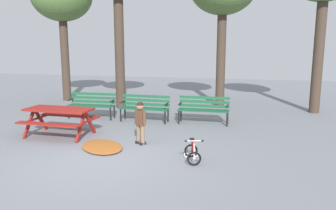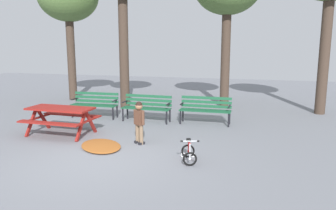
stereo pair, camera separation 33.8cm
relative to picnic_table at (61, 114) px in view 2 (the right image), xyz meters
name	(u,v)px [view 2 (the right image)]	position (x,y,z in m)	size (l,w,h in m)	color
ground	(96,159)	(1.87, -1.56, -0.59)	(36.00, 36.00, 0.00)	slate
picnic_table	(61,114)	(0.00, 0.00, 0.00)	(1.83, 1.38, 0.79)	maroon
park_bench_far_left	(95,103)	(-0.14, 2.27, -0.08)	(1.62, 0.51, 0.85)	#195133
park_bench_left	(147,106)	(1.76, 2.19, -0.08)	(1.61, 0.51, 0.85)	#195133
park_bench_right	(206,108)	(3.66, 2.34, -0.08)	(1.60, 0.47, 0.85)	#195133
child_standing	(139,119)	(2.39, -0.23, 0.05)	(0.35, 0.28, 1.08)	#7F664C
kids_bicycle	(189,152)	(3.86, -1.15, -0.39)	(0.49, 0.62, 0.54)	black
leaf_pile	(101,146)	(1.58, -0.75, -0.56)	(1.30, 0.91, 0.07)	#9E5623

